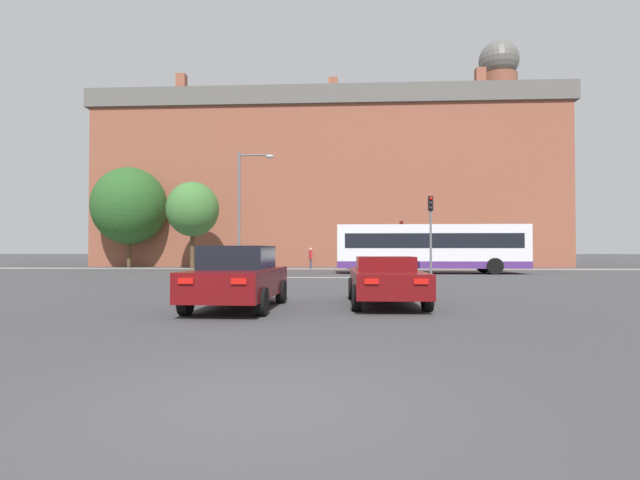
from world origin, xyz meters
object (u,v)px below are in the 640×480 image
Objects in this scene: street_lamp_junction at (245,200)px; pedestrian_waiting at (311,257)px; car_saloon_left at (238,277)px; traffic_light_near_right at (431,223)px; car_roadster_right at (386,280)px; bus_crossing_lead at (430,248)px; traffic_light_far_right at (401,236)px; pedestrian_walking_east at (349,255)px.

pedestrian_waiting is (3.32, 9.19, -3.55)m from street_lamp_junction.
traffic_light_near_right is (7.17, 14.79, 2.15)m from car_saloon_left.
street_lamp_junction reaches higher than car_roadster_right.
bus_crossing_lead is 7.23m from traffic_light_far_right.
traffic_light_far_right reaches higher than pedestrian_walking_east.
pedestrian_waiting reaches higher than car_saloon_left.
car_roadster_right is 0.64× the size of street_lamp_junction.
car_roadster_right is at bearing 175.36° from pedestrian_waiting.
traffic_light_near_right is at bearing 170.98° from bus_crossing_lead.
street_lamp_junction is at bearing 98.77° from bus_crossing_lead.
car_saloon_left is 18.44m from street_lamp_junction.
traffic_light_far_right is at bearing 8.49° from bus_crossing_lead.
traffic_light_near_right is 2.41× the size of pedestrian_walking_east.
car_roadster_right is 0.40× the size of bus_crossing_lead.
traffic_light_near_right is 12.43m from pedestrian_walking_east.
car_saloon_left is at bearing 157.89° from bus_crossing_lead.
pedestrian_walking_east is at bearing 36.71° from bus_crossing_lead.
car_saloon_left is at bearing -164.20° from car_roadster_right.
traffic_light_near_right is at bearing -88.46° from traffic_light_far_right.
pedestrian_waiting is at bearing 121.40° from traffic_light_near_right.
pedestrian_walking_east is at bearing 110.67° from traffic_light_near_right.
car_saloon_left is 16.58m from traffic_light_near_right.
traffic_light_near_right reaches higher than pedestrian_walking_east.
car_saloon_left is 2.67× the size of pedestrian_waiting.
traffic_light_far_right is at bearing -106.01° from pedestrian_waiting.
street_lamp_junction reaches higher than pedestrian_waiting.
traffic_light_far_right reaches higher than bus_crossing_lead.
street_lamp_junction is (-7.27, 16.55, 3.86)m from car_roadster_right.
street_lamp_junction reaches higher than pedestrian_walking_east.
traffic_light_near_right is 0.59× the size of street_lamp_junction.
street_lamp_junction is 11.23m from pedestrian_walking_east.
bus_crossing_lead is at bearing 80.98° from traffic_light_near_right.
car_saloon_left is 26.90m from pedestrian_waiting.
traffic_light_near_right reaches higher than traffic_light_far_right.
car_roadster_right is 25.15m from pedestrian_walking_east.
street_lamp_junction is 4.08× the size of pedestrian_walking_east.
car_roadster_right is at bearing 18.63° from car_saloon_left.
traffic_light_far_right reaches higher than car_saloon_left.
bus_crossing_lead is at bearing 8.77° from street_lamp_junction.
car_roadster_right is 14.24m from traffic_light_near_right.
traffic_light_near_right is (3.44, 13.63, 2.27)m from car_roadster_right.
traffic_light_near_right reaches higher than pedestrian_waiting.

